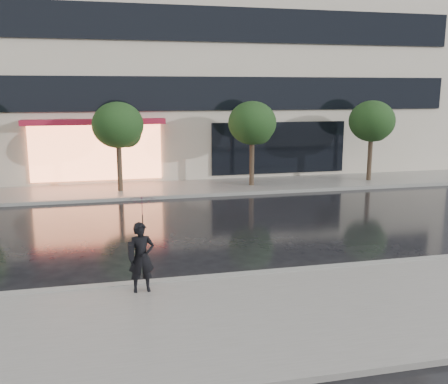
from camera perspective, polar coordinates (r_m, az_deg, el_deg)
name	(u,v)px	position (r m, az deg, el deg)	size (l,w,h in m)	color
ground	(247,264)	(13.24, 2.67, -8.18)	(120.00, 120.00, 0.00)	black
sidewalk_near	(291,315)	(10.36, 7.66, -13.74)	(60.00, 4.50, 0.12)	slate
sidewalk_far	(187,188)	(22.93, -4.23, 0.46)	(60.00, 3.50, 0.12)	slate
curb_near	(258,275)	(12.32, 3.94, -9.39)	(60.00, 0.25, 0.14)	gray
curb_far	(193,196)	(21.23, -3.51, -0.41)	(60.00, 0.25, 0.14)	gray
office_building	(164,9)	(30.49, -6.87, 20.05)	(30.00, 12.76, 18.00)	beige
bg_building_right	(447,49)	(49.75, 24.10, 14.68)	(12.00, 12.00, 16.00)	#4C4C54
tree_mid_west	(119,127)	(22.08, -11.88, 7.31)	(2.20, 2.20, 3.99)	#33261C
tree_mid_east	(253,125)	(23.00, 3.37, 7.70)	(2.20, 2.20, 3.99)	#33261C
tree_far_east	(373,123)	(25.34, 16.62, 7.60)	(2.20, 2.20, 3.99)	#33261C
pedestrian_with_umbrella	(142,231)	(10.92, -9.37, -4.41)	(0.86, 0.87, 2.14)	black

